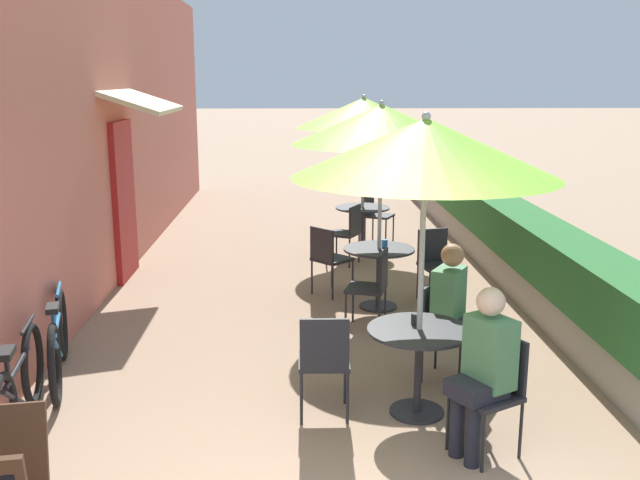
{
  "coord_description": "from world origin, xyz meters",
  "views": [
    {
      "loc": [
        -0.09,
        -3.17,
        2.65
      ],
      "look_at": [
        0.15,
        4.04,
        1.0
      ],
      "focal_mm": 40.0,
      "sensor_mm": 36.0,
      "label": 1
    }
  ],
  "objects_px": {
    "patio_umbrella_mid": "(381,125)",
    "cafe_chair_far_left": "(375,211)",
    "patio_umbrella_far": "(364,113)",
    "bicycle_leaning": "(19,388)",
    "patio_table_mid": "(379,263)",
    "bicycle_second": "(58,341)",
    "cafe_chair_mid_back": "(373,283)",
    "patio_umbrella_near": "(425,148)",
    "cafe_chair_near_left": "(324,357)",
    "coffee_cup_mid": "(385,243)",
    "patio_table_far": "(362,219)",
    "patio_table_near": "(419,351)",
    "seated_patron_near_right": "(484,366)",
    "cafe_chair_near_back": "(441,323)",
    "cafe_chair_near_right": "(494,385)",
    "coffee_cup_near": "(415,319)",
    "seated_patron_near_back": "(454,307)",
    "cafe_chair_far_right": "(348,230)",
    "cafe_chair_mid_right": "(328,255)",
    "cafe_chair_mid_left": "(436,259)"
  },
  "relations": [
    {
      "from": "cafe_chair_mid_left",
      "to": "cafe_chair_near_back",
      "type": "bearing_deg",
      "value": 67.14
    },
    {
      "from": "patio_umbrella_near",
      "to": "bicycle_leaning",
      "type": "bearing_deg",
      "value": -176.05
    },
    {
      "from": "patio_umbrella_far",
      "to": "patio_table_near",
      "type": "bearing_deg",
      "value": -90.53
    },
    {
      "from": "patio_umbrella_near",
      "to": "bicycle_second",
      "type": "bearing_deg",
      "value": 166.1
    },
    {
      "from": "patio_table_far",
      "to": "cafe_chair_near_left",
      "type": "bearing_deg",
      "value": -98.35
    },
    {
      "from": "patio_umbrella_mid",
      "to": "cafe_chair_far_left",
      "type": "xyz_separation_m",
      "value": [
        0.33,
        3.39,
        -1.62
      ]
    },
    {
      "from": "cafe_chair_near_back",
      "to": "patio_umbrella_mid",
      "type": "xyz_separation_m",
      "value": [
        -0.32,
        2.03,
        1.62
      ]
    },
    {
      "from": "seated_patron_near_right",
      "to": "bicycle_leaning",
      "type": "height_order",
      "value": "seated_patron_near_right"
    },
    {
      "from": "bicycle_leaning",
      "to": "patio_table_far",
      "type": "bearing_deg",
      "value": 51.7
    },
    {
      "from": "seated_patron_near_right",
      "to": "cafe_chair_mid_back",
      "type": "distance_m",
      "value": 2.7
    },
    {
      "from": "patio_table_far",
      "to": "cafe_chair_far_left",
      "type": "relative_size",
      "value": 0.95
    },
    {
      "from": "patio_table_near",
      "to": "cafe_chair_near_right",
      "type": "relative_size",
      "value": 0.95
    },
    {
      "from": "coffee_cup_mid",
      "to": "patio_table_far",
      "type": "xyz_separation_m",
      "value": [
        -0.01,
        2.63,
        -0.23
      ]
    },
    {
      "from": "cafe_chair_near_left",
      "to": "patio_table_far",
      "type": "height_order",
      "value": "cafe_chair_near_left"
    },
    {
      "from": "cafe_chair_mid_back",
      "to": "coffee_cup_mid",
      "type": "relative_size",
      "value": 9.67
    },
    {
      "from": "cafe_chair_near_right",
      "to": "cafe_chair_mid_right",
      "type": "xyz_separation_m",
      "value": [
        -1.01,
        3.83,
        0.0
      ]
    },
    {
      "from": "cafe_chair_mid_back",
      "to": "patio_table_far",
      "type": "relative_size",
      "value": 1.05
    },
    {
      "from": "patio_umbrella_mid",
      "to": "bicycle_leaning",
      "type": "relative_size",
      "value": 1.42
    },
    {
      "from": "cafe_chair_near_left",
      "to": "patio_table_far",
      "type": "relative_size",
      "value": 1.05
    },
    {
      "from": "patio_umbrella_mid",
      "to": "bicycle_leaning",
      "type": "bearing_deg",
      "value": -136.27
    },
    {
      "from": "cafe_chair_mid_left",
      "to": "patio_umbrella_near",
      "type": "bearing_deg",
      "value": 63.41
    },
    {
      "from": "cafe_chair_mid_left",
      "to": "coffee_cup_mid",
      "type": "relative_size",
      "value": 9.67
    },
    {
      "from": "patio_umbrella_far",
      "to": "bicycle_leaning",
      "type": "xyz_separation_m",
      "value": [
        -3.12,
        -5.61,
        -1.78
      ]
    },
    {
      "from": "patio_umbrella_near",
      "to": "bicycle_leaning",
      "type": "relative_size",
      "value": 1.42
    },
    {
      "from": "cafe_chair_near_left",
      "to": "coffee_cup_mid",
      "type": "relative_size",
      "value": 9.67
    },
    {
      "from": "cafe_chair_mid_back",
      "to": "patio_table_far",
      "type": "height_order",
      "value": "cafe_chair_mid_back"
    },
    {
      "from": "cafe_chair_near_right",
      "to": "seated_patron_near_back",
      "type": "distance_m",
      "value": 1.26
    },
    {
      "from": "cafe_chair_near_left",
      "to": "patio_table_mid",
      "type": "relative_size",
      "value": 1.05
    },
    {
      "from": "cafe_chair_far_right",
      "to": "bicycle_second",
      "type": "distance_m",
      "value": 4.87
    },
    {
      "from": "coffee_cup_mid",
      "to": "cafe_chair_far_right",
      "type": "xyz_separation_m",
      "value": [
        -0.29,
        1.93,
        -0.25
      ]
    },
    {
      "from": "patio_umbrella_mid",
      "to": "cafe_chair_far_left",
      "type": "bearing_deg",
      "value": 84.46
    },
    {
      "from": "seated_patron_near_right",
      "to": "coffee_cup_near",
      "type": "relative_size",
      "value": 13.89
    },
    {
      "from": "coffee_cup_near",
      "to": "patio_table_far",
      "type": "height_order",
      "value": "coffee_cup_near"
    },
    {
      "from": "seated_patron_near_right",
      "to": "cafe_chair_near_back",
      "type": "height_order",
      "value": "seated_patron_near_right"
    },
    {
      "from": "patio_table_mid",
      "to": "bicycle_second",
      "type": "bearing_deg",
      "value": -147.64
    },
    {
      "from": "cafe_chair_near_left",
      "to": "patio_umbrella_near",
      "type": "bearing_deg",
      "value": 5.8
    },
    {
      "from": "patio_table_mid",
      "to": "patio_umbrella_mid",
      "type": "bearing_deg",
      "value": 82.87
    },
    {
      "from": "patio_table_mid",
      "to": "cafe_chair_mid_back",
      "type": "distance_m",
      "value": 0.76
    },
    {
      "from": "cafe_chair_mid_right",
      "to": "patio_table_near",
      "type": "bearing_deg",
      "value": -32.96
    },
    {
      "from": "cafe_chair_near_left",
      "to": "patio_umbrella_mid",
      "type": "xyz_separation_m",
      "value": [
        0.75,
        2.78,
        1.62
      ]
    },
    {
      "from": "cafe_chair_near_left",
      "to": "cafe_chair_mid_right",
      "type": "bearing_deg",
      "value": 87.65
    },
    {
      "from": "cafe_chair_mid_back",
      "to": "bicycle_second",
      "type": "distance_m",
      "value": 3.18
    },
    {
      "from": "patio_umbrella_near",
      "to": "seated_patron_near_right",
      "type": "relative_size",
      "value": 1.92
    },
    {
      "from": "seated_patron_near_back",
      "to": "patio_umbrella_mid",
      "type": "bearing_deg",
      "value": -137.86
    },
    {
      "from": "coffee_cup_near",
      "to": "cafe_chair_far_right",
      "type": "distance_m",
      "value": 4.59
    },
    {
      "from": "cafe_chair_mid_back",
      "to": "patio_umbrella_near",
      "type": "bearing_deg",
      "value": -158.75
    },
    {
      "from": "patio_umbrella_near",
      "to": "cafe_chair_far_left",
      "type": "distance_m",
      "value": 6.33
    },
    {
      "from": "cafe_chair_near_right",
      "to": "patio_table_far",
      "type": "height_order",
      "value": "cafe_chair_near_right"
    },
    {
      "from": "patio_table_near",
      "to": "seated_patron_near_back",
      "type": "relative_size",
      "value": 0.66
    },
    {
      "from": "patio_umbrella_near",
      "to": "patio_umbrella_mid",
      "type": "height_order",
      "value": "same"
    }
  ]
}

